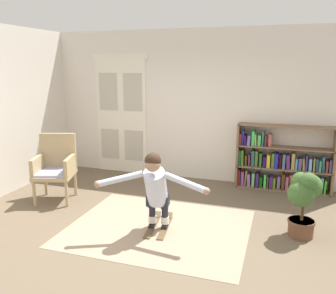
# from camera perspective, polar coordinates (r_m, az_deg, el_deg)

# --- Properties ---
(ground_plane) EXTENTS (7.20, 7.20, 0.00)m
(ground_plane) POSITION_cam_1_polar(r_m,az_deg,el_deg) (4.90, -2.93, -13.84)
(ground_plane) COLOR brown
(back_wall) EXTENTS (6.00, 0.10, 2.90)m
(back_wall) POSITION_cam_1_polar(r_m,az_deg,el_deg) (6.90, 4.72, 6.62)
(back_wall) COLOR silver
(back_wall) RESTS_ON ground
(double_door) EXTENTS (1.22, 0.05, 2.45)m
(double_door) POSITION_cam_1_polar(r_m,az_deg,el_deg) (7.41, -7.57, 5.27)
(double_door) COLOR silver
(double_door) RESTS_ON ground
(rug) EXTENTS (2.46, 1.99, 0.01)m
(rug) POSITION_cam_1_polar(r_m,az_deg,el_deg) (5.05, -1.52, -12.89)
(rug) COLOR gray
(rug) RESTS_ON ground
(bookshelf) EXTENTS (1.68, 0.30, 1.19)m
(bookshelf) POSITION_cam_1_polar(r_m,az_deg,el_deg) (6.69, 17.65, -2.60)
(bookshelf) COLOR brown
(bookshelf) RESTS_ON ground
(wicker_chair) EXTENTS (0.75, 0.75, 1.10)m
(wicker_chair) POSITION_cam_1_polar(r_m,az_deg,el_deg) (6.17, -17.74, -2.93)
(wicker_chair) COLOR tan
(wicker_chair) RESTS_ON ground
(potted_plant) EXTENTS (0.43, 0.48, 0.91)m
(potted_plant) POSITION_cam_1_polar(r_m,az_deg,el_deg) (4.92, 21.12, -7.35)
(potted_plant) COLOR brown
(potted_plant) RESTS_ON ground
(skis_pair) EXTENTS (0.37, 0.79, 0.07)m
(skis_pair) POSITION_cam_1_polar(r_m,az_deg,el_deg) (5.07, -1.46, -12.55)
(skis_pair) COLOR brown
(skis_pair) RESTS_ON rug
(person_skier) EXTENTS (1.46, 0.71, 1.09)m
(person_skier) POSITION_cam_1_polar(r_m,az_deg,el_deg) (4.64, -2.03, -6.30)
(person_skier) COLOR white
(person_skier) RESTS_ON skis_pair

